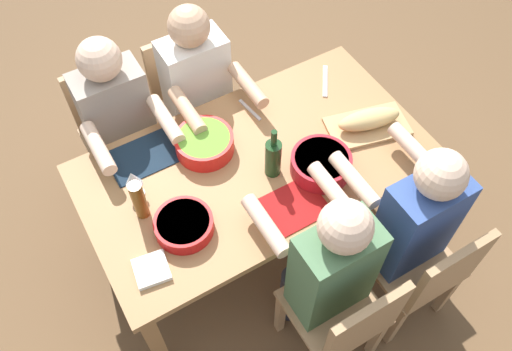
% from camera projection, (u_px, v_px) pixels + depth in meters
% --- Properties ---
extents(ground_plane, '(8.00, 8.00, 0.00)m').
position_uv_depth(ground_plane, '(256.00, 237.00, 3.13)').
color(ground_plane, brown).
extents(dining_table, '(1.66, 0.92, 0.74)m').
position_uv_depth(dining_table, '(256.00, 173.00, 2.60)').
color(dining_table, '#9E7044').
rests_on(dining_table, ground_plane).
extents(chair_near_right, '(0.40, 0.40, 0.85)m').
position_uv_depth(chair_near_right, '(424.00, 271.00, 2.48)').
color(chair_near_right, '#A87F56').
rests_on(chair_near_right, ground_plane).
extents(diner_near_right, '(0.41, 0.53, 1.20)m').
position_uv_depth(diner_near_right, '(410.00, 219.00, 2.40)').
color(diner_near_right, '#2D2D38').
rests_on(diner_near_right, ground_plane).
extents(chair_far_left, '(0.40, 0.40, 0.85)m').
position_uv_depth(chair_far_left, '(116.00, 126.00, 2.99)').
color(chair_far_left, '#A87F56').
rests_on(chair_far_left, ground_plane).
extents(diner_far_left, '(0.41, 0.53, 1.20)m').
position_uv_depth(diner_far_left, '(121.00, 122.00, 2.73)').
color(diner_far_left, '#2D2D38').
rests_on(diner_far_left, ground_plane).
extents(chair_near_center, '(0.40, 0.40, 0.85)m').
position_uv_depth(chair_near_center, '(345.00, 319.00, 2.35)').
color(chair_near_center, '#A87F56').
rests_on(chair_near_center, ground_plane).
extents(diner_near_center, '(0.41, 0.53, 1.20)m').
position_uv_depth(diner_near_center, '(327.00, 265.00, 2.27)').
color(diner_near_center, '#2D2D38').
rests_on(diner_near_center, ground_plane).
extents(chair_far_center, '(0.40, 0.40, 0.85)m').
position_uv_depth(chair_far_center, '(189.00, 96.00, 3.13)').
color(chair_far_center, '#A87F56').
rests_on(chair_far_center, ground_plane).
extents(diner_far_center, '(0.41, 0.53, 1.20)m').
position_uv_depth(diner_far_center, '(200.00, 90.00, 2.86)').
color(diner_far_center, '#2D2D38').
rests_on(diner_far_center, ground_plane).
extents(serving_bowl_pasta, '(0.26, 0.26, 0.07)m').
position_uv_depth(serving_bowl_pasta, '(184.00, 224.00, 2.29)').
color(serving_bowl_pasta, red).
rests_on(serving_bowl_pasta, dining_table).
extents(serving_bowl_fruit, '(0.28, 0.28, 0.09)m').
position_uv_depth(serving_bowl_fruit, '(321.00, 163.00, 2.46)').
color(serving_bowl_fruit, '#B21923').
rests_on(serving_bowl_fruit, dining_table).
extents(serving_bowl_salad, '(0.28, 0.28, 0.09)m').
position_uv_depth(serving_bowl_salad, '(204.00, 143.00, 2.53)').
color(serving_bowl_salad, red).
rests_on(serving_bowl_salad, dining_table).
extents(cutting_board, '(0.44, 0.31, 0.02)m').
position_uv_depth(cutting_board, '(367.00, 126.00, 2.64)').
color(cutting_board, tan).
rests_on(cutting_board, dining_table).
extents(bread_loaf, '(0.34, 0.18, 0.09)m').
position_uv_depth(bread_loaf, '(369.00, 119.00, 2.60)').
color(bread_loaf, tan).
rests_on(bread_loaf, cutting_board).
extents(wine_bottle, '(0.08, 0.08, 0.29)m').
position_uv_depth(wine_bottle, '(273.00, 157.00, 2.41)').
color(wine_bottle, '#193819').
rests_on(wine_bottle, dining_table).
extents(beer_bottle, '(0.06, 0.06, 0.22)m').
position_uv_depth(beer_bottle, '(139.00, 200.00, 2.28)').
color(beer_bottle, brown).
rests_on(beer_bottle, dining_table).
extents(wine_glass, '(0.08, 0.08, 0.17)m').
position_uv_depth(wine_glass, '(133.00, 180.00, 2.33)').
color(wine_glass, silver).
rests_on(wine_glass, dining_table).
extents(placemat_far_left, '(0.32, 0.23, 0.01)m').
position_uv_depth(placemat_far_left, '(142.00, 157.00, 2.54)').
color(placemat_far_left, '#142333').
rests_on(placemat_far_left, dining_table).
extents(placemat_near_center, '(0.32, 0.23, 0.01)m').
position_uv_depth(placemat_near_center, '(290.00, 208.00, 2.38)').
color(placemat_near_center, maroon).
rests_on(placemat_near_center, dining_table).
extents(fork_far_center, '(0.04, 0.17, 0.01)m').
position_uv_depth(fork_far_center, '(250.00, 110.00, 2.71)').
color(fork_far_center, silver).
rests_on(fork_far_center, dining_table).
extents(carving_knife, '(0.15, 0.20, 0.01)m').
position_uv_depth(carving_knife, '(325.00, 81.00, 2.83)').
color(carving_knife, silver).
rests_on(carving_knife, dining_table).
extents(napkin_stack, '(0.16, 0.16, 0.02)m').
position_uv_depth(napkin_stack, '(152.00, 270.00, 2.20)').
color(napkin_stack, white).
rests_on(napkin_stack, dining_table).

